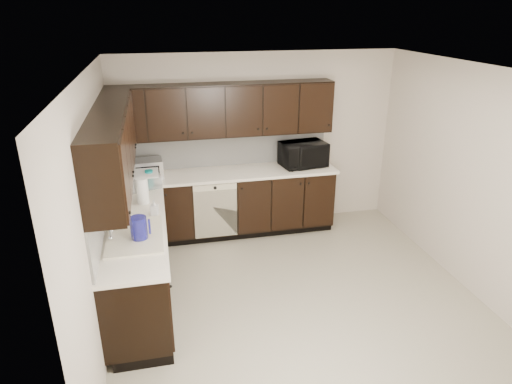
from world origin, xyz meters
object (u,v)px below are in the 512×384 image
sink (135,243)px  microwave (303,154)px  blue_pitcher (139,229)px  storage_bin (139,181)px  toaster_oven (147,169)px

sink → microwave: microwave is taller
sink → blue_pitcher: size_ratio=3.39×
microwave → blue_pitcher: bearing=-150.2°
sink → microwave: bearing=37.1°
storage_bin → blue_pitcher: (0.02, -1.43, 0.03)m
storage_bin → blue_pitcher: blue_pitcher is taller
blue_pitcher → sink: bearing=108.2°
sink → storage_bin: size_ratio=1.75×
microwave → toaster_oven: (-2.16, -0.02, -0.05)m
sink → storage_bin: 1.37m
sink → blue_pitcher: bearing=-51.9°
toaster_oven → storage_bin: 0.36m
microwave → blue_pitcher: (-2.24, -1.80, -0.05)m
toaster_oven → storage_bin: toaster_oven is taller
microwave → blue_pitcher: size_ratio=2.55×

